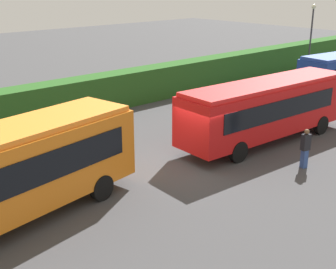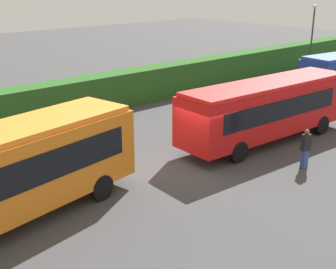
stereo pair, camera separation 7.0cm
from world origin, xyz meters
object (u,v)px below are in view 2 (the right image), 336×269
at_px(bus_red, 267,107).
at_px(lamppost, 312,32).
at_px(person_left, 305,148).
at_px(person_center, 209,111).
at_px(bus_orange, 13,169).
at_px(person_right, 303,76).

height_order(bus_red, lamppost, lamppost).
bearing_deg(person_left, lamppost, -45.24).
height_order(bus_red, person_center, bus_red).
xyz_separation_m(bus_orange, person_right, (24.57, 4.55, -0.89)).
distance_m(bus_red, person_right, 12.73).
xyz_separation_m(person_center, person_right, (11.94, 1.67, 0.10)).
relative_size(bus_red, person_left, 5.91).
relative_size(person_left, person_right, 0.92).
height_order(bus_orange, person_left, bus_orange).
bearing_deg(person_right, bus_red, -24.45).
bearing_deg(bus_orange, person_left, 150.83).
bearing_deg(person_right, person_left, -15.96).
relative_size(person_center, lamppost, 0.30).
relative_size(bus_red, person_right, 5.46).
relative_size(bus_orange, bus_red, 0.91).
bearing_deg(lamppost, bus_orange, -166.26).
distance_m(bus_orange, bus_red, 13.04).
distance_m(person_right, lamppost, 6.61).
relative_size(person_right, lamppost, 0.33).
bearing_deg(person_right, bus_orange, -38.56).
height_order(person_left, person_right, person_right).
height_order(person_center, lamppost, lamppost).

